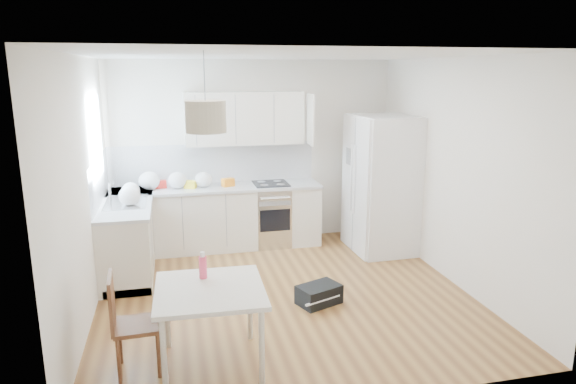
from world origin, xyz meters
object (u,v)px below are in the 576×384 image
at_px(dining_table, 210,297).
at_px(dining_chair, 137,323).
at_px(refrigerator, 382,184).
at_px(gym_bag, 319,294).

relative_size(dining_table, dining_chair, 1.06).
bearing_deg(refrigerator, dining_table, -138.16).
bearing_deg(dining_table, refrigerator, 45.19).
height_order(refrigerator, dining_table, refrigerator).
bearing_deg(gym_bag, refrigerator, 26.53).
height_order(dining_table, dining_chair, dining_chair).
xyz_separation_m(dining_table, gym_bag, (1.27, 0.97, -0.54)).
xyz_separation_m(dining_table, dining_chair, (-0.62, 0.05, -0.20)).
bearing_deg(dining_chair, gym_bag, 22.94).
relative_size(dining_table, gym_bag, 2.05).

